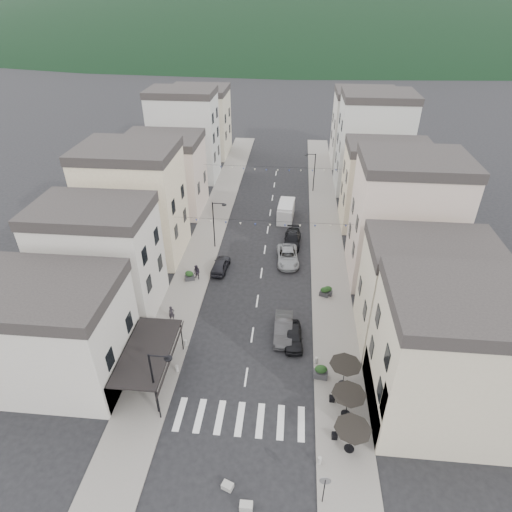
{
  "coord_description": "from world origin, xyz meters",
  "views": [
    {
      "loc": [
        3.07,
        -17.96,
        26.94
      ],
      "look_at": [
        -0.41,
        18.95,
        3.5
      ],
      "focal_mm": 30.0,
      "sensor_mm": 36.0,
      "label": 1
    }
  ],
  "objects_px": {
    "pedestrian_b": "(197,272)",
    "delivery_van": "(286,211)",
    "parked_car_a": "(293,336)",
    "parked_car_e": "(220,265)",
    "parked_car_b": "(283,328)",
    "parked_car_c": "(288,256)",
    "parked_car_d": "(292,239)",
    "pedestrian_a": "(172,313)"
  },
  "relations": [
    {
      "from": "parked_car_a",
      "to": "pedestrian_b",
      "type": "height_order",
      "value": "pedestrian_b"
    },
    {
      "from": "pedestrian_b",
      "to": "parked_car_a",
      "type": "bearing_deg",
      "value": -15.08
    },
    {
      "from": "pedestrian_b",
      "to": "delivery_van",
      "type": "bearing_deg",
      "value": 83.96
    },
    {
      "from": "parked_car_c",
      "to": "pedestrian_b",
      "type": "distance_m",
      "value": 10.61
    },
    {
      "from": "parked_car_a",
      "to": "parked_car_d",
      "type": "bearing_deg",
      "value": 87.85
    },
    {
      "from": "parked_car_c",
      "to": "parked_car_d",
      "type": "relative_size",
      "value": 1.07
    },
    {
      "from": "parked_car_a",
      "to": "parked_car_e",
      "type": "distance_m",
      "value": 13.61
    },
    {
      "from": "parked_car_d",
      "to": "parked_car_b",
      "type": "bearing_deg",
      "value": -88.99
    },
    {
      "from": "pedestrian_a",
      "to": "pedestrian_b",
      "type": "relative_size",
      "value": 0.92
    },
    {
      "from": "pedestrian_b",
      "to": "parked_car_e",
      "type": "bearing_deg",
      "value": 67.63
    },
    {
      "from": "parked_car_d",
      "to": "delivery_van",
      "type": "distance_m",
      "value": 6.9
    },
    {
      "from": "parked_car_d",
      "to": "pedestrian_a",
      "type": "height_order",
      "value": "pedestrian_a"
    },
    {
      "from": "parked_car_c",
      "to": "pedestrian_a",
      "type": "xyz_separation_m",
      "value": [
        -10.56,
        -11.33,
        0.18
      ]
    },
    {
      "from": "delivery_van",
      "to": "parked_car_d",
      "type": "bearing_deg",
      "value": -77.56
    },
    {
      "from": "parked_car_d",
      "to": "parked_car_e",
      "type": "relative_size",
      "value": 1.21
    },
    {
      "from": "parked_car_c",
      "to": "delivery_van",
      "type": "height_order",
      "value": "delivery_van"
    },
    {
      "from": "parked_car_d",
      "to": "parked_car_e",
      "type": "bearing_deg",
      "value": -137.86
    },
    {
      "from": "parked_car_c",
      "to": "parked_car_e",
      "type": "distance_m",
      "value": 7.78
    },
    {
      "from": "parked_car_c",
      "to": "parked_car_a",
      "type": "bearing_deg",
      "value": -90.96
    },
    {
      "from": "parked_car_e",
      "to": "pedestrian_b",
      "type": "relative_size",
      "value": 2.36
    },
    {
      "from": "parked_car_b",
      "to": "parked_car_e",
      "type": "bearing_deg",
      "value": 126.54
    },
    {
      "from": "parked_car_a",
      "to": "parked_car_e",
      "type": "bearing_deg",
      "value": 123.98
    },
    {
      "from": "parked_car_b",
      "to": "parked_car_e",
      "type": "distance_m",
      "value": 12.36
    },
    {
      "from": "parked_car_a",
      "to": "parked_car_c",
      "type": "bearing_deg",
      "value": 90.29
    },
    {
      "from": "parked_car_a",
      "to": "parked_car_b",
      "type": "xyz_separation_m",
      "value": [
        -0.92,
        0.87,
        0.08
      ]
    },
    {
      "from": "parked_car_a",
      "to": "parked_car_b",
      "type": "distance_m",
      "value": 1.26
    },
    {
      "from": "pedestrian_a",
      "to": "parked_car_b",
      "type": "bearing_deg",
      "value": -32.72
    },
    {
      "from": "parked_car_e",
      "to": "pedestrian_a",
      "type": "bearing_deg",
      "value": 74.9
    },
    {
      "from": "parked_car_b",
      "to": "parked_car_d",
      "type": "relative_size",
      "value": 0.95
    },
    {
      "from": "parked_car_d",
      "to": "parked_car_e",
      "type": "height_order",
      "value": "parked_car_d"
    },
    {
      "from": "parked_car_d",
      "to": "pedestrian_b",
      "type": "distance_m",
      "value": 13.22
    },
    {
      "from": "parked_car_a",
      "to": "delivery_van",
      "type": "distance_m",
      "value": 24.11
    },
    {
      "from": "parked_car_d",
      "to": "parked_car_a",
      "type": "bearing_deg",
      "value": -85.87
    },
    {
      "from": "parked_car_e",
      "to": "parked_car_b",
      "type": "bearing_deg",
      "value": 131.13
    },
    {
      "from": "delivery_van",
      "to": "parked_car_e",
      "type": "bearing_deg",
      "value": -113.34
    },
    {
      "from": "parked_car_b",
      "to": "parked_car_e",
      "type": "relative_size",
      "value": 1.15
    },
    {
      "from": "parked_car_b",
      "to": "parked_car_c",
      "type": "height_order",
      "value": "parked_car_b"
    },
    {
      "from": "delivery_van",
      "to": "pedestrian_a",
      "type": "bearing_deg",
      "value": -110.34
    },
    {
      "from": "parked_car_b",
      "to": "parked_car_d",
      "type": "xyz_separation_m",
      "value": [
        0.45,
        16.38,
        -0.06
      ]
    },
    {
      "from": "parked_car_c",
      "to": "pedestrian_b",
      "type": "relative_size",
      "value": 3.05
    },
    {
      "from": "parked_car_b",
      "to": "parked_car_c",
      "type": "relative_size",
      "value": 0.89
    },
    {
      "from": "parked_car_a",
      "to": "delivery_van",
      "type": "bearing_deg",
      "value": 89.86
    }
  ]
}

